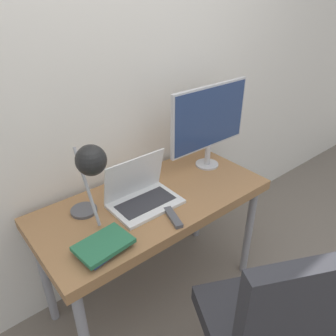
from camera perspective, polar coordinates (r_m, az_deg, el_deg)
The scene contains 9 objects.
ground_plane at distance 2.23m, azimuth 3.26°, elevation -25.33°, with size 12.00×12.00×0.00m, color #70665B.
wall_back at distance 1.90m, azimuth -9.83°, elevation 13.18°, with size 8.00×0.05×2.60m.
desk at distance 1.89m, azimuth -2.44°, elevation -7.20°, with size 1.33×0.61×0.77m.
laptop at distance 1.79m, azimuth -4.57°, elevation -4.60°, with size 0.37×0.25×0.26m.
monitor at distance 2.05m, azimuth 7.24°, elevation 8.29°, with size 0.60×0.15×0.53m.
desk_lamp at distance 1.50m, azimuth -13.42°, elevation 0.18°, with size 0.14×0.31×0.45m.
office_chair at distance 1.57m, azimuth 17.51°, elevation -24.86°, with size 0.64×0.64×1.06m.
book_stack at distance 1.54m, azimuth -11.04°, elevation -13.15°, with size 0.26×0.19×0.05m.
tv_remote at distance 1.69m, azimuth 0.90°, elevation -8.58°, with size 0.09×0.17×0.02m.
Camera 1 is at (-0.90, -0.91, 1.83)m, focal length 35.00 mm.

